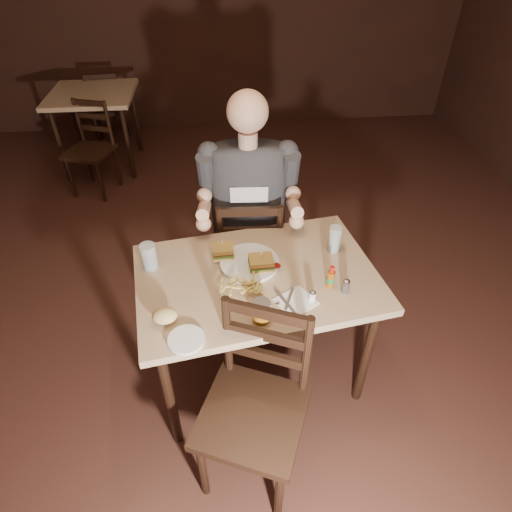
{
  "coord_description": "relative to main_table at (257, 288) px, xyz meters",
  "views": [
    {
      "loc": [
        0.05,
        -1.84,
        2.17
      ],
      "look_at": [
        0.22,
        -0.25,
        0.85
      ],
      "focal_mm": 30.0,
      "sensor_mm": 36.0,
      "label": 1
    }
  ],
  "objects": [
    {
      "name": "bg_table",
      "position": [
        -1.32,
        2.8,
        -0.0
      ],
      "size": [
        0.81,
        0.81,
        0.77
      ],
      "rotation": [
        0.0,
        0.0,
        -0.01
      ],
      "color": "tan",
      "rests_on": "ground"
    },
    {
      "name": "knife",
      "position": [
        0.12,
        -0.22,
        0.09
      ],
      "size": [
        0.1,
        0.21,
        0.01
      ],
      "primitive_type": "cube",
      "rotation": [
        0.0,
        0.0,
        0.4
      ],
      "color": "silver",
      "rests_on": "napkin"
    },
    {
      "name": "glass_right",
      "position": [
        0.42,
        0.15,
        0.16
      ],
      "size": [
        0.07,
        0.07,
        0.14
      ],
      "primitive_type": "cylinder",
      "rotation": [
        0.0,
        0.0,
        0.14
      ],
      "color": "silver",
      "rests_on": "main_table"
    },
    {
      "name": "ketchup_dollop",
      "position": [
        0.1,
        0.03,
        0.11
      ],
      "size": [
        0.05,
        0.05,
        0.01
      ],
      "primitive_type": "ellipsoid",
      "rotation": [
        0.0,
        0.0,
        0.14
      ],
      "color": "maroon",
      "rests_on": "dinner_plate"
    },
    {
      "name": "diner",
      "position": [
        0.01,
        0.54,
        0.28
      ],
      "size": [
        0.61,
        0.49,
        1.0
      ],
      "primitive_type": null,
      "rotation": [
        0.0,
        0.0,
        -0.06
      ],
      "color": "#333238",
      "rests_on": "chair_far"
    },
    {
      "name": "bg_chair_far",
      "position": [
        -1.32,
        3.35,
        -0.27
      ],
      "size": [
        0.43,
        0.46,
        0.83
      ],
      "primitive_type": null,
      "rotation": [
        0.0,
        0.0,
        3.27
      ],
      "color": "black",
      "rests_on": "ground"
    },
    {
      "name": "room_shell",
      "position": [
        -0.22,
        0.3,
        0.71
      ],
      "size": [
        7.0,
        7.0,
        7.0
      ],
      "color": "black",
      "rests_on": "ground"
    },
    {
      "name": "syrup_dispenser",
      "position": [
        -0.01,
        -0.29,
        0.14
      ],
      "size": [
        0.09,
        0.09,
        0.11
      ],
      "primitive_type": null,
      "rotation": [
        0.0,
        0.0,
        0.14
      ],
      "color": "brown",
      "rests_on": "main_table"
    },
    {
      "name": "glass_left",
      "position": [
        -0.52,
        0.11,
        0.15
      ],
      "size": [
        0.09,
        0.09,
        0.14
      ],
      "primitive_type": "cylinder",
      "rotation": [
        0.0,
        0.0,
        0.14
      ],
      "color": "silver",
      "rests_on": "main_table"
    },
    {
      "name": "sandwich_left",
      "position": [
        -0.16,
        0.15,
        0.15
      ],
      "size": [
        0.11,
        0.09,
        0.09
      ],
      "primitive_type": null,
      "rotation": [
        0.0,
        0.0,
        0.03
      ],
      "color": "gold",
      "rests_on": "dinner_plate"
    },
    {
      "name": "bread_roll",
      "position": [
        -0.43,
        -0.26,
        0.13
      ],
      "size": [
        0.12,
        0.1,
        0.06
      ],
      "primitive_type": "ellipsoid",
      "rotation": [
        0.0,
        0.0,
        0.14
      ],
      "color": "tan",
      "rests_on": "side_plate"
    },
    {
      "name": "pepper_shaker",
      "position": [
        0.4,
        -0.16,
        0.12
      ],
      "size": [
        0.04,
        0.04,
        0.07
      ],
      "primitive_type": null,
      "rotation": [
        0.0,
        0.0,
        0.14
      ],
      "color": "#38332D",
      "rests_on": "main_table"
    },
    {
      "name": "salt_shaker",
      "position": [
        0.23,
        -0.2,
        0.11
      ],
      "size": [
        0.03,
        0.03,
        0.06
      ],
      "primitive_type": null,
      "rotation": [
        0.0,
        0.0,
        0.14
      ],
      "color": "white",
      "rests_on": "main_table"
    },
    {
      "name": "chair_far",
      "position": [
        0.01,
        0.59,
        -0.23
      ],
      "size": [
        0.44,
        0.48,
        0.91
      ],
      "primitive_type": null,
      "rotation": [
        0.0,
        0.0,
        3.08
      ],
      "color": "black",
      "rests_on": "ground"
    },
    {
      "name": "fork",
      "position": [
        0.13,
        -0.18,
        0.09
      ],
      "size": [
        0.07,
        0.14,
        0.0
      ],
      "primitive_type": "cube",
      "rotation": [
        0.0,
        0.0,
        -0.39
      ],
      "color": "silver",
      "rests_on": "napkin"
    },
    {
      "name": "main_table",
      "position": [
        0.0,
        0.0,
        0.0
      ],
      "size": [
        1.26,
        0.93,
        0.77
      ],
      "rotation": [
        0.0,
        0.0,
        0.14
      ],
      "color": "tan",
      "rests_on": "ground"
    },
    {
      "name": "chair_near",
      "position": [
        -0.08,
        -0.57,
        -0.21
      ],
      "size": [
        0.59,
        0.61,
        0.94
      ],
      "primitive_type": null,
      "rotation": [
        0.0,
        0.0,
        -0.41
      ],
      "color": "black",
      "rests_on": "ground"
    },
    {
      "name": "bg_chair_near",
      "position": [
        -1.32,
        2.25,
        -0.27
      ],
      "size": [
        0.5,
        0.53,
        0.83
      ],
      "primitive_type": null,
      "rotation": [
        0.0,
        0.0,
        -0.35
      ],
      "color": "black",
      "rests_on": "ground"
    },
    {
      "name": "hot_sauce",
      "position": [
        0.33,
        -0.11,
        0.15
      ],
      "size": [
        0.04,
        0.04,
        0.12
      ],
      "primitive_type": null,
      "rotation": [
        0.0,
        0.0,
        0.14
      ],
      "color": "brown",
      "rests_on": "main_table"
    },
    {
      "name": "dinner_plate",
      "position": [
        -0.03,
        0.08,
        0.09
      ],
      "size": [
        0.33,
        0.33,
        0.02
      ],
      "primitive_type": "cylinder",
      "rotation": [
        0.0,
        0.0,
        0.14
      ],
      "color": "white",
      "rests_on": "main_table"
    },
    {
      "name": "fries_pile",
      "position": [
        -0.09,
        -0.09,
        0.12
      ],
      "size": [
        0.27,
        0.21,
        0.04
      ],
      "primitive_type": null,
      "rotation": [
        0.0,
        0.0,
        0.14
      ],
      "color": "#F6DD6B",
      "rests_on": "dinner_plate"
    },
    {
      "name": "sandwich_right",
      "position": [
        0.02,
        0.04,
        0.15
      ],
      "size": [
        0.12,
        0.1,
        0.1
      ],
      "primitive_type": null,
      "rotation": [
        0.0,
        0.0,
        0.03
      ],
      "color": "gold",
      "rests_on": "dinner_plate"
    },
    {
      "name": "side_plate",
      "position": [
        -0.33,
        -0.38,
        0.09
      ],
      "size": [
        0.17,
        0.17,
        0.01
      ],
      "primitive_type": "cylinder",
      "rotation": [
        0.0,
        0.0,
        0.14
      ],
      "color": "white",
      "rests_on": "main_table"
    },
    {
      "name": "napkin",
      "position": [
        0.16,
        -0.2,
        0.09
      ],
      "size": [
        0.21,
        0.21,
        0.0
      ],
      "primitive_type": "cube",
      "rotation": [
        0.0,
        0.0,
        0.52
      ],
      "color": "white",
      "rests_on": "main_table"
    }
  ]
}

